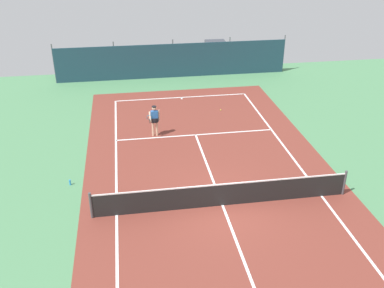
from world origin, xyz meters
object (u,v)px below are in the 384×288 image
Objects in this scene: tennis_ball_near_player at (221,110)px; tennis_net at (223,194)px; water_bottle at (70,182)px; tennis_player at (154,119)px; parked_car at (216,53)px.

tennis_net is at bearing -102.01° from tennis_ball_near_player.
tennis_ball_near_player is at bearing 40.88° from water_bottle.
water_bottle is (-6.03, 2.48, -0.39)m from tennis_net.
tennis_net reaches higher than tennis_ball_near_player.
water_bottle is (-8.04, -6.96, 0.09)m from tennis_ball_near_player.
tennis_player is at bearing 46.78° from water_bottle.
tennis_player is (-2.09, 6.68, 0.45)m from tennis_net.
tennis_ball_near_player is 0.28× the size of water_bottle.
tennis_player is at bearing 107.39° from tennis_net.
water_bottle is at bearing -139.12° from tennis_ball_near_player.
tennis_net is at bearing 106.41° from tennis_player.
tennis_player is 24.85× the size of tennis_ball_near_player.
tennis_net is 2.38× the size of parked_car.
parked_car reaches higher than tennis_player.
tennis_ball_near_player is 10.64m from water_bottle.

